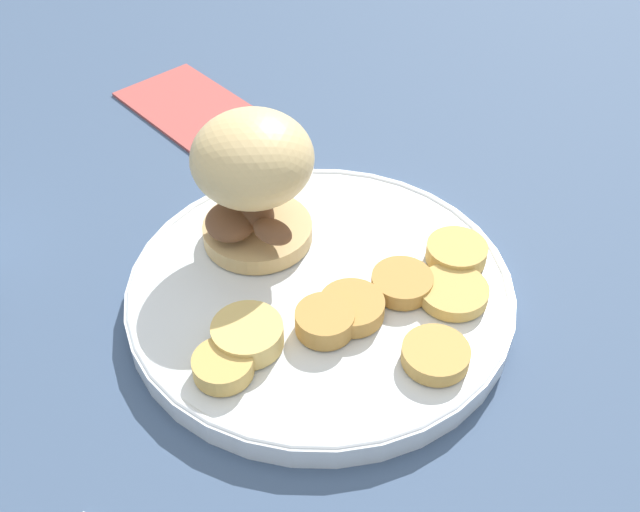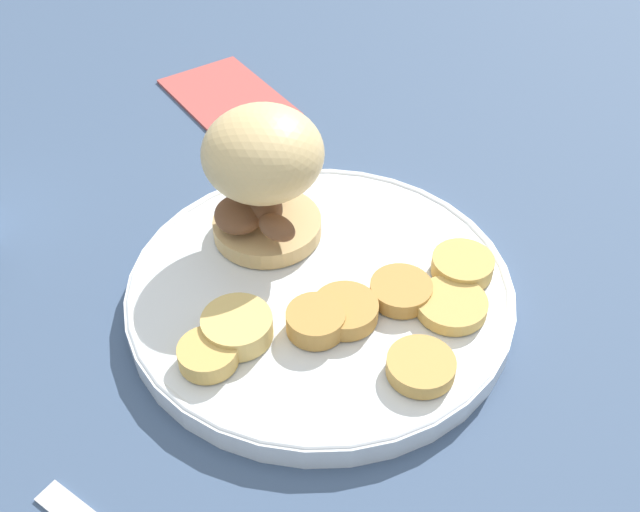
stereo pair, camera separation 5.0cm
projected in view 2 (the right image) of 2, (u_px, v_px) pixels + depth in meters
The scene contains 12 objects.
ground_plane at pixel (320, 301), 0.53m from camera, with size 4.00×4.00×0.00m, color #3D5170.
dinner_plate at pixel (320, 291), 0.52m from camera, with size 0.27×0.27×0.02m.
sandwich at pixel (263, 171), 0.52m from camera, with size 0.09×0.08×0.10m.
potato_round_0 at pixel (310, 321), 0.48m from camera, with size 0.04×0.04×0.01m, color #BC8942.
potato_round_1 at pixel (421, 366), 0.46m from camera, with size 0.04×0.04×0.01m, color tan.
potato_round_2 at pixel (451, 305), 0.50m from camera, with size 0.05×0.05×0.01m, color tan.
potato_round_3 at pixel (462, 265), 0.52m from camera, with size 0.04×0.04×0.01m, color tan.
potato_round_4 at pixel (237, 327), 0.48m from camera, with size 0.05×0.05×0.02m, color #DBB766.
potato_round_5 at pixel (208, 355), 0.46m from camera, with size 0.04×0.04×0.01m, color tan.
potato_round_6 at pixel (401, 291), 0.50m from camera, with size 0.04×0.04×0.01m, color #BC8942.
potato_round_7 at pixel (345, 311), 0.49m from camera, with size 0.04×0.04×0.01m, color #BC8942.
napkin at pixel (228, 96), 0.73m from camera, with size 0.14×0.09×0.01m, color #B24C47.
Camera 2 is at (-0.37, -0.02, 0.39)m, focal length 42.00 mm.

